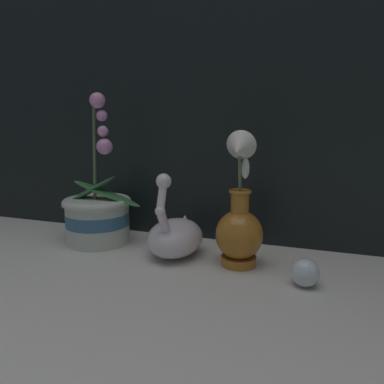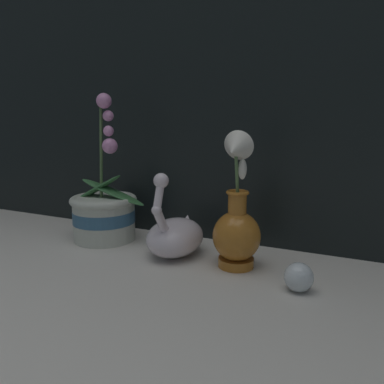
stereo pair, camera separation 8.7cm
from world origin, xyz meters
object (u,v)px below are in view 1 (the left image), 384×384
object	(u,v)px
glass_sphere	(305,273)
orchid_potted_plant	(98,214)
swan_figurine	(176,235)
blue_vase	(239,224)

from	to	relation	value
glass_sphere	orchid_potted_plant	bearing A→B (deg)	169.10
swan_figurine	blue_vase	distance (m)	0.16
glass_sphere	blue_vase	bearing A→B (deg)	156.46
blue_vase	glass_sphere	size ratio (longest dim) A/B	5.36
swan_figurine	glass_sphere	bearing A→B (deg)	-14.42
swan_figurine	blue_vase	bearing A→B (deg)	-5.19
blue_vase	orchid_potted_plant	bearing A→B (deg)	174.24
orchid_potted_plant	blue_vase	world-z (taller)	orchid_potted_plant
orchid_potted_plant	glass_sphere	distance (m)	0.54
swan_figurine	glass_sphere	distance (m)	0.31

